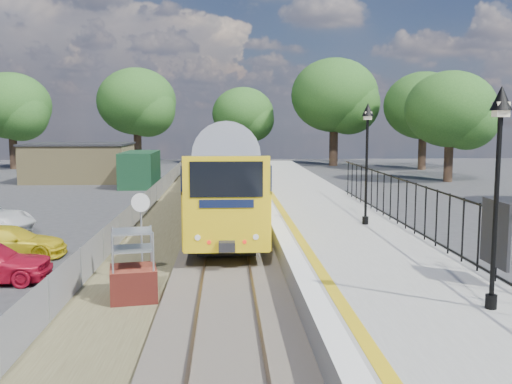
{
  "coord_description": "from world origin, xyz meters",
  "views": [
    {
      "loc": [
        -0.0,
        -15.24,
        4.75
      ],
      "look_at": [
        1.18,
        7.4,
        2.0
      ],
      "focal_mm": 40.0,
      "sensor_mm": 36.0,
      "label": 1
    }
  ],
  "objects": [
    {
      "name": "train",
      "position": [
        0.0,
        22.59,
        2.34
      ],
      "size": [
        2.82,
        40.83,
        3.51
      ],
      "color": "gold",
      "rests_on": "ground"
    },
    {
      "name": "speed_sign",
      "position": [
        -2.5,
        1.33,
        1.85
      ],
      "size": [
        0.55,
        0.13,
        2.73
      ],
      "rotation": [
        0.0,
        0.0,
        -0.11
      ],
      "color": "#999EA3",
      "rests_on": "ground"
    },
    {
      "name": "brick_plinth",
      "position": [
        -2.5,
        -0.28,
        0.94
      ],
      "size": [
        1.41,
        1.41,
        1.96
      ],
      "rotation": [
        0.0,
        0.0,
        0.18
      ],
      "color": "maroon",
      "rests_on": "ground"
    },
    {
      "name": "car_yellow",
      "position": [
        -7.68,
        4.95,
        0.56
      ],
      "size": [
        3.97,
        1.79,
        1.13
      ],
      "primitive_type": "imported",
      "rotation": [
        0.0,
        0.0,
        1.63
      ],
      "color": "gold",
      "rests_on": "ground"
    },
    {
      "name": "victorian_lamp_south",
      "position": [
        5.5,
        -4.0,
        4.3
      ],
      "size": [
        0.44,
        0.44,
        4.6
      ],
      "color": "black",
      "rests_on": "platform"
    },
    {
      "name": "tree_line",
      "position": [
        1.4,
        42.0,
        6.61
      ],
      "size": [
        56.8,
        43.8,
        11.88
      ],
      "color": "#332319",
      "rests_on": "ground"
    },
    {
      "name": "platform_edge",
      "position": [
        2.14,
        8.0,
        0.9
      ],
      "size": [
        0.9,
        70.0,
        0.01
      ],
      "color": "silver",
      "rests_on": "platform"
    },
    {
      "name": "ground",
      "position": [
        0.0,
        0.0,
        0.0
      ],
      "size": [
        120.0,
        120.0,
        0.0
      ],
      "primitive_type": "plane",
      "color": "#2D2D30",
      "rests_on": "ground"
    },
    {
      "name": "victorian_lamp_north",
      "position": [
        5.3,
        6.0,
        4.3
      ],
      "size": [
        0.44,
        0.44,
        4.6
      ],
      "color": "black",
      "rests_on": "platform"
    },
    {
      "name": "platform",
      "position": [
        4.2,
        8.0,
        0.45
      ],
      "size": [
        5.0,
        70.0,
        0.9
      ],
      "primitive_type": "cube",
      "color": "gray",
      "rests_on": "ground"
    },
    {
      "name": "track_bed",
      "position": [
        -0.47,
        9.67,
        0.09
      ],
      "size": [
        5.9,
        80.0,
        0.29
      ],
      "color": "#473F38",
      "rests_on": "ground"
    },
    {
      "name": "palisade_fence",
      "position": [
        6.55,
        2.24,
        1.84
      ],
      "size": [
        0.12,
        26.0,
        2.0
      ],
      "color": "black",
      "rests_on": "platform"
    },
    {
      "name": "wire_fence",
      "position": [
        -4.2,
        12.0,
        0.6
      ],
      "size": [
        0.06,
        52.0,
        1.2
      ],
      "color": "#999EA3",
      "rests_on": "ground"
    },
    {
      "name": "outbuilding",
      "position": [
        -10.91,
        31.21,
        1.52
      ],
      "size": [
        10.8,
        10.1,
        3.12
      ],
      "color": "#938253",
      "rests_on": "ground"
    }
  ]
}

